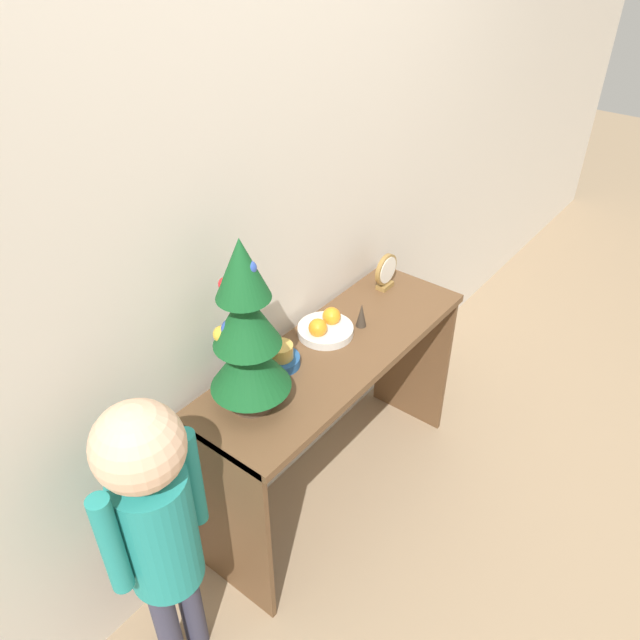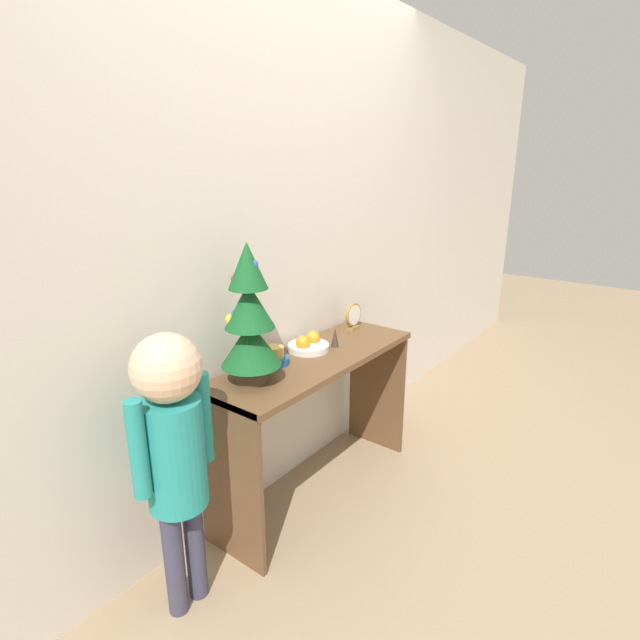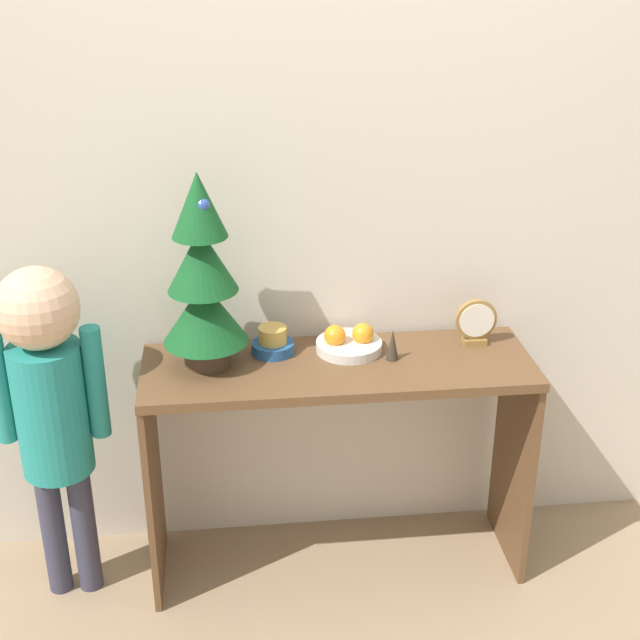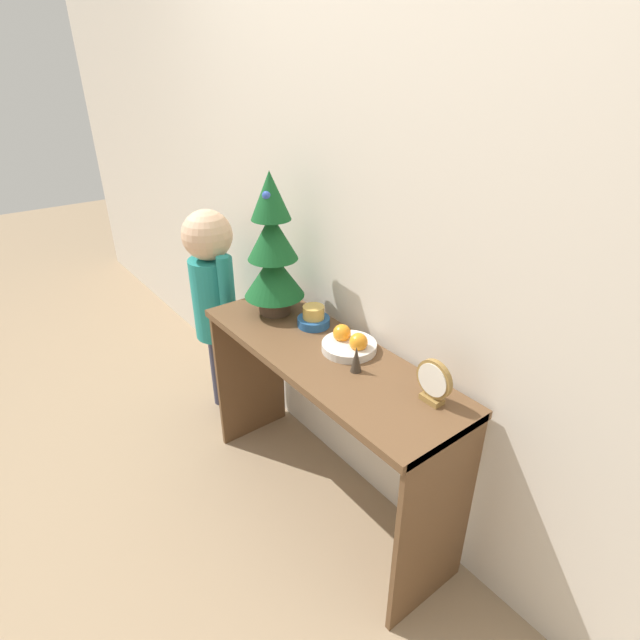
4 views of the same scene
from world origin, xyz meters
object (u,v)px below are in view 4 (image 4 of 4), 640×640
object	(u,v)px
fruit_bowl	(349,343)
singing_bowl	(314,318)
figurine	(356,359)
desk_clock	(434,382)
child_figure	(213,287)
mini_tree	(273,250)

from	to	relation	value
fruit_bowl	singing_bowl	xyz separation A→B (m)	(-0.24, 0.01, 0.01)
fruit_bowl	figurine	distance (m)	0.15
singing_bowl	fruit_bowl	bearing A→B (deg)	-2.50
fruit_bowl	desk_clock	distance (m)	0.40
desk_clock	figurine	size ratio (longest dim) A/B	1.55
fruit_bowl	desk_clock	xyz separation A→B (m)	(0.40, 0.00, 0.05)
fruit_bowl	child_figure	size ratio (longest dim) A/B	0.19
fruit_bowl	desk_clock	size ratio (longest dim) A/B	1.36
fruit_bowl	singing_bowl	distance (m)	0.24
desk_clock	child_figure	world-z (taller)	child_figure
mini_tree	singing_bowl	world-z (taller)	mini_tree
fruit_bowl	desk_clock	world-z (taller)	desk_clock
singing_bowl	figurine	size ratio (longest dim) A/B	1.36
child_figure	figurine	bearing A→B (deg)	2.20
mini_tree	desk_clock	world-z (taller)	mini_tree
mini_tree	figurine	size ratio (longest dim) A/B	6.09
fruit_bowl	child_figure	bearing A→B (deg)	-172.78
mini_tree	desk_clock	distance (m)	0.86
fruit_bowl	singing_bowl	size ratio (longest dim) A/B	1.55
desk_clock	child_figure	bearing A→B (deg)	-174.99
desk_clock	figurine	bearing A→B (deg)	-164.94
figurine	singing_bowl	bearing A→B (deg)	166.67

